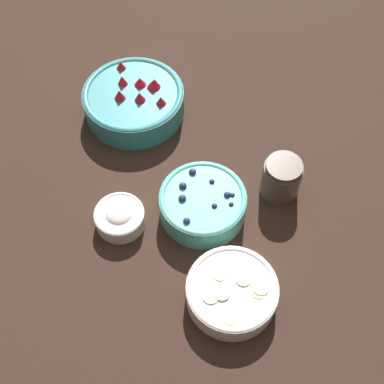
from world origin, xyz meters
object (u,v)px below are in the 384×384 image
object	(u,v)px
bowl_cream	(120,217)
bowl_strawberries	(134,100)
bowl_bananas	(232,292)
jar_chocolate	(281,179)
bowl_blueberries	(203,203)

from	to	relation	value
bowl_cream	bowl_strawberries	bearing A→B (deg)	-148.40
bowl_bananas	bowl_cream	xyz separation A→B (m)	(-0.01, -0.27, -0.01)
bowl_strawberries	bowl_bananas	size ratio (longest dim) A/B	1.36
jar_chocolate	bowl_blueberries	bearing A→B (deg)	-37.51
bowl_cream	jar_chocolate	size ratio (longest dim) A/B	1.11
bowl_blueberries	jar_chocolate	distance (m)	0.17
bowl_blueberries	bowl_bananas	world-z (taller)	bowl_blueberries
bowl_strawberries	bowl_cream	size ratio (longest dim) A/B	2.29
bowl_strawberries	bowl_blueberries	bearing A→B (deg)	63.21
bowl_strawberries	jar_chocolate	xyz separation A→B (m)	(0.01, 0.39, 0.00)
bowl_strawberries	bowl_blueberries	world-z (taller)	bowl_strawberries
bowl_strawberries	bowl_bananas	xyz separation A→B (m)	(0.27, 0.43, -0.01)
bowl_bananas	jar_chocolate	world-z (taller)	jar_chocolate
bowl_strawberries	jar_chocolate	bearing A→B (deg)	89.05
bowl_bananas	bowl_strawberries	bearing A→B (deg)	-122.06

